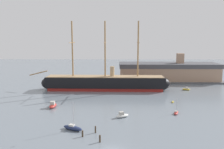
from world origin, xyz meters
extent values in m
cube|color=maroon|center=(-3.77, 54.06, 0.62)|extent=(47.47, 7.92, 1.23)
cube|color=black|center=(-3.77, 54.06, 3.44)|extent=(49.44, 8.25, 4.40)
ellipsoid|color=black|center=(-26.45, 54.46, 2.82)|extent=(8.99, 6.81, 5.64)
ellipsoid|color=black|center=(18.92, 53.67, 2.82)|extent=(8.99, 6.81, 5.64)
cube|color=#9E7F5B|center=(-3.77, 54.06, 5.77)|extent=(48.45, 7.64, 0.26)
cylinder|color=#A37A4C|center=(-17.33, 54.30, 17.09)|extent=(0.62, 0.62, 22.90)
cylinder|color=#A37A4C|center=(-17.33, 54.30, 19.84)|extent=(0.45, 11.84, 0.25)
cylinder|color=#A37A4C|center=(-3.77, 54.06, 17.09)|extent=(0.62, 0.62, 22.90)
cylinder|color=#A37A4C|center=(-3.77, 54.06, 19.84)|extent=(0.45, 11.84, 0.25)
cylinder|color=#A37A4C|center=(9.80, 53.83, 17.09)|extent=(0.62, 0.62, 22.90)
cylinder|color=#A37A4C|center=(9.80, 53.83, 19.84)|extent=(0.45, 11.84, 0.25)
cylinder|color=#A37A4C|center=(-31.99, 54.55, 7.06)|extent=(7.80, 0.58, 2.35)
cylinder|color=tan|center=(-0.81, 54.01, 7.84)|extent=(1.76, 1.76, 4.40)
ellipsoid|color=#1E284C|center=(-9.52, 10.24, 0.50)|extent=(5.43, 3.78, 1.00)
cube|color=beige|center=(-9.76, 10.36, 1.07)|extent=(1.57, 1.37, 0.53)
cylinder|color=silver|center=(-9.29, 10.12, 3.84)|extent=(0.13, 0.13, 6.07)
ellipsoid|color=silver|center=(2.48, 19.44, 0.45)|extent=(4.14, 3.22, 0.90)
cube|color=#B2ADA3|center=(2.25, 19.32, 1.17)|extent=(1.53, 1.47, 0.90)
ellipsoid|color=#B22D28|center=(-19.19, 28.48, 0.57)|extent=(2.11, 4.88, 1.13)
cube|color=#B2ADA3|center=(-19.18, 28.15, 1.47)|extent=(1.34, 1.50, 1.13)
ellipsoid|color=#B22D28|center=(18.15, 22.75, 0.33)|extent=(2.22, 3.67, 0.67)
cube|color=#B2ADA3|center=(18.09, 22.58, 0.71)|extent=(0.85, 1.03, 0.35)
cylinder|color=silver|center=(18.21, 22.91, 2.56)|extent=(0.09, 0.09, 4.05)
ellipsoid|color=gold|center=(20.05, 34.75, 0.21)|extent=(1.30, 1.94, 0.42)
cube|color=#4C4C51|center=(20.05, 34.75, 0.37)|extent=(0.68, 0.36, 0.06)
ellipsoid|color=#236670|center=(-27.83, 56.86, 0.48)|extent=(4.41, 2.67, 0.96)
cube|color=#4C4C51|center=(-27.56, 56.79, 1.25)|extent=(1.49, 1.39, 0.96)
ellipsoid|color=gold|center=(30.33, 54.07, 0.37)|extent=(3.43, 2.33, 0.74)
cube|color=#B2ADA3|center=(30.54, 53.99, 0.96)|extent=(1.21, 1.14, 0.74)
ellipsoid|color=#1E284C|center=(3.59, 65.74, 0.41)|extent=(2.82, 4.45, 0.81)
cube|color=beige|center=(3.51, 65.54, 0.87)|extent=(1.06, 1.26, 0.43)
cylinder|color=silver|center=(3.67, 65.94, 3.12)|extent=(0.11, 0.11, 4.93)
cylinder|color=#423323|center=(-2.63, 3.76, 0.78)|extent=(0.38, 0.38, 1.55)
cylinder|color=#423323|center=(-6.66, 6.44, 0.70)|extent=(0.39, 0.39, 1.40)
cylinder|color=#423323|center=(-3.99, 8.64, 0.81)|extent=(0.34, 0.34, 1.61)
cube|color=#565659|center=(27.25, 75.10, 0.40)|extent=(53.29, 16.86, 0.80)
cube|color=tan|center=(27.25, 75.10, 3.97)|extent=(48.45, 14.05, 6.34)
cube|color=#47474C|center=(27.25, 75.10, 8.17)|extent=(49.41, 14.33, 2.08)
cube|color=tan|center=(33.04, 75.10, 11.68)|extent=(3.20, 3.20, 4.93)
ellipsoid|color=silver|center=(1.63, 14.78, 15.86)|extent=(0.26, 0.33, 0.11)
sphere|color=silver|center=(1.73, 14.61, 15.87)|extent=(0.09, 0.09, 0.09)
cube|color=#ADA89E|center=(1.88, 14.93, 15.88)|extent=(0.47, 0.34, 0.11)
cube|color=#ADA89E|center=(1.38, 14.63, 15.88)|extent=(0.47, 0.34, 0.11)
camera|label=1|loc=(0.66, -42.35, 21.55)|focal=37.41mm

